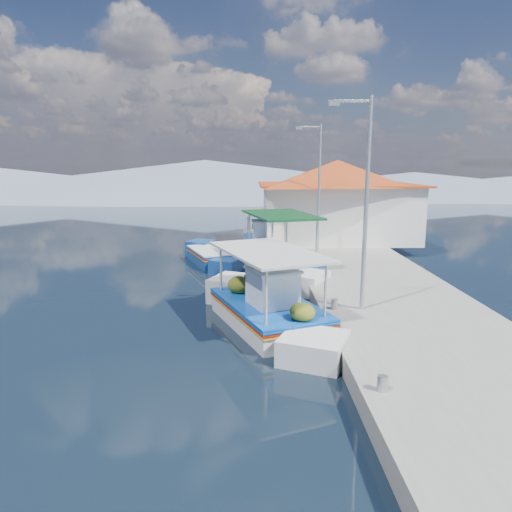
{
  "coord_description": "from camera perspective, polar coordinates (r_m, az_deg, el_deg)",
  "views": [
    {
      "loc": [
        1.32,
        -11.01,
        4.69
      ],
      "look_at": [
        1.56,
        5.99,
        1.3
      ],
      "focal_mm": 32.56,
      "sensor_mm": 36.0,
      "label": 1
    }
  ],
  "objects": [
    {
      "name": "lamp_post_near",
      "position": [
        13.43,
        13.06,
        7.4
      ],
      "size": [
        1.21,
        0.14,
        6.0
      ],
      "color": "#A5A8AD",
      "rests_on": "quay"
    },
    {
      "name": "main_caique",
      "position": [
        13.75,
        1.61,
        -6.56
      ],
      "size": [
        4.02,
        7.05,
        2.5
      ],
      "rotation": [
        0.0,
        0.0,
        -0.38
      ],
      "color": "white",
      "rests_on": "ground"
    },
    {
      "name": "quay",
      "position": [
        18.17,
        13.85,
        -3.2
      ],
      "size": [
        5.0,
        44.0,
        0.5
      ],
      "primitive_type": "cube",
      "color": "gray",
      "rests_on": "ground"
    },
    {
      "name": "lamp_post_far",
      "position": [
        22.26,
        7.54,
        9.02
      ],
      "size": [
        1.21,
        0.14,
        6.0
      ],
      "color": "#A5A8AD",
      "rests_on": "quay"
    },
    {
      "name": "harbor_building",
      "position": [
        26.54,
        9.87,
        6.98
      ],
      "size": [
        10.49,
        10.49,
        4.4
      ],
      "color": "white",
      "rests_on": "quay"
    },
    {
      "name": "ground",
      "position": [
        12.05,
        -7.17,
        -11.74
      ],
      "size": [
        160.0,
        160.0,
        0.0
      ],
      "primitive_type": "plane",
      "color": "black",
      "rests_on": "ground"
    },
    {
      "name": "caique_far",
      "position": [
        25.62,
        0.78,
        1.72
      ],
      "size": [
        2.1,
        6.71,
        2.35
      ],
      "rotation": [
        0.0,
        0.0,
        -0.03
      ],
      "color": "white",
      "rests_on": "ground"
    },
    {
      "name": "caique_blue_hull",
      "position": [
        22.28,
        -5.29,
        -0.2
      ],
      "size": [
        3.02,
        5.36,
        1.02
      ],
      "rotation": [
        0.0,
        0.0,
        -0.37
      ],
      "color": "navy",
      "rests_on": "ground"
    },
    {
      "name": "mountain_ridge",
      "position": [
        67.27,
        3.71,
        9.01
      ],
      "size": [
        171.4,
        96.0,
        5.5
      ],
      "color": "slate",
      "rests_on": "ground"
    },
    {
      "name": "bollards",
      "position": [
        16.94,
        7.66,
        -2.62
      ],
      "size": [
        0.2,
        17.2,
        0.3
      ],
      "color": "#A5A8AD",
      "rests_on": "quay"
    },
    {
      "name": "caique_green_canopy",
      "position": [
        19.9,
        3.05,
        -1.08
      ],
      "size": [
        3.58,
        7.58,
        2.93
      ],
      "rotation": [
        0.0,
        0.0,
        -0.25
      ],
      "color": "white",
      "rests_on": "ground"
    }
  ]
}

